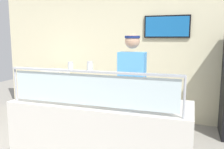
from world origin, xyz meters
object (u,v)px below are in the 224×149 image
object	(u,v)px
pizza_server	(112,99)
pepper_flake_shaker	(90,67)
parmesan_shaker	(71,66)
worker_figure	(132,86)
pizza_tray	(109,100)
pizza_box_stack	(55,74)

from	to	relation	value
pizza_server	pepper_flake_shaker	size ratio (longest dim) A/B	2.89
pizza_server	parmesan_shaker	xyz separation A→B (m)	(-0.36, -0.33, 0.41)
pepper_flake_shaker	pizza_server	bearing A→B (deg)	68.66
parmesan_shaker	pepper_flake_shaker	bearing A→B (deg)	0.00
pepper_flake_shaker	worker_figure	xyz separation A→B (m)	(0.20, 1.03, -0.40)
pizza_tray	worker_figure	size ratio (longest dim) A/B	0.25
pepper_flake_shaker	worker_figure	world-z (taller)	worker_figure
pepper_flake_shaker	pizza_box_stack	distance (m)	2.79
pizza_tray	pizza_box_stack	xyz separation A→B (m)	(-1.84, 1.77, -0.03)
pizza_tray	worker_figure	bearing A→B (deg)	80.80
parmesan_shaker	pizza_box_stack	xyz separation A→B (m)	(-1.53, 2.12, -0.47)
worker_figure	pizza_server	bearing A→B (deg)	-95.48
pizza_server	worker_figure	xyz separation A→B (m)	(0.07, 0.70, 0.02)
worker_figure	parmesan_shaker	bearing A→B (deg)	-112.21
pizza_server	worker_figure	bearing A→B (deg)	94.38
pizza_server	pepper_flake_shaker	xyz separation A→B (m)	(-0.13, -0.33, 0.42)
pizza_server	worker_figure	distance (m)	0.71
pizza_tray	pizza_box_stack	distance (m)	2.55
pizza_server	parmesan_shaker	bearing A→B (deg)	-127.11
pizza_server	parmesan_shaker	distance (m)	0.64
worker_figure	pizza_tray	bearing A→B (deg)	-99.20
pizza_tray	pepper_flake_shaker	distance (m)	0.57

